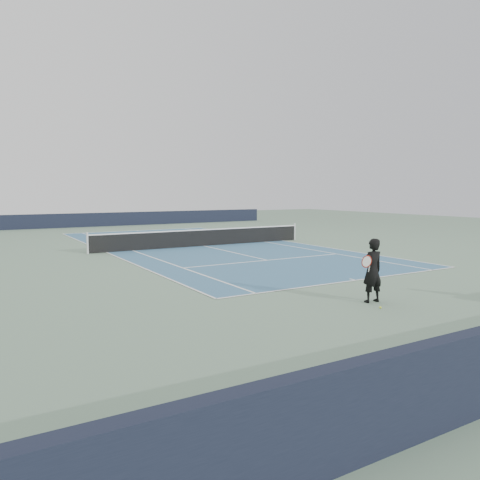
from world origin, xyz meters
TOP-DOWN VIEW (x-y plane):
  - ground at (0.00, 0.00)m, footprint 80.00×80.00m
  - court_surface at (0.00, 0.00)m, footprint 10.97×23.77m
  - tennis_net at (0.00, 0.00)m, footprint 12.90×0.10m
  - windscreen_far at (0.00, 17.88)m, footprint 30.00×0.25m
  - tennis_player at (-1.91, -14.42)m, footprint 0.81×0.53m
  - tennis_ball at (-2.24, -15.06)m, footprint 0.06×0.06m

SIDE VIEW (x-z plane):
  - ground at x=0.00m, z-range 0.00..0.00m
  - court_surface at x=0.00m, z-range 0.00..0.01m
  - tennis_ball at x=-2.24m, z-range 0.00..0.06m
  - tennis_net at x=0.00m, z-range -0.03..1.04m
  - windscreen_far at x=0.00m, z-range 0.00..1.20m
  - tennis_player at x=-1.91m, z-range 0.00..1.80m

